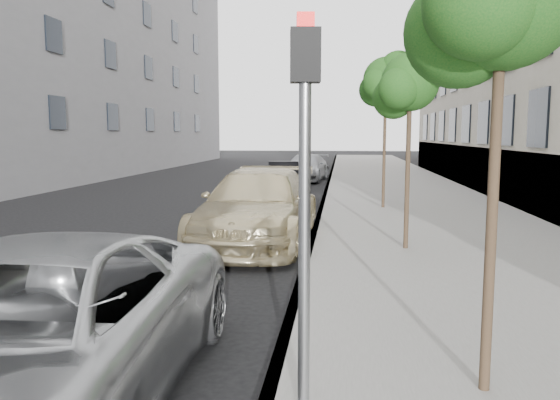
% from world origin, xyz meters
% --- Properties ---
extents(sidewalk, '(6.40, 72.00, 0.14)m').
position_xyz_m(sidewalk, '(4.30, 24.00, 0.07)').
color(sidewalk, gray).
rests_on(sidewalk, ground).
extents(curb, '(0.15, 72.00, 0.14)m').
position_xyz_m(curb, '(1.18, 24.00, 0.07)').
color(curb, '#9E9B93').
rests_on(curb, ground).
extents(tree_mid, '(1.57, 1.37, 4.24)m').
position_xyz_m(tree_mid, '(3.23, 8.00, 3.60)').
color(tree_mid, '#38281C').
rests_on(tree_mid, sidewalk).
extents(tree_far, '(1.78, 1.58, 5.02)m').
position_xyz_m(tree_far, '(3.23, 14.50, 4.28)').
color(tree_far, '#38281C').
rests_on(tree_far, sidewalk).
extents(signal_pole, '(0.26, 0.21, 3.35)m').
position_xyz_m(signal_pole, '(1.53, 0.82, 2.22)').
color(signal_pole, '#939699').
rests_on(signal_pole, sidewalk).
extents(minivan, '(2.72, 5.71, 1.57)m').
position_xyz_m(minivan, '(-0.89, 0.68, 0.79)').
color(minivan, '#ACAFB1').
rests_on(minivan, ground).
extents(suv, '(2.60, 5.97, 1.71)m').
position_xyz_m(suv, '(-0.10, 8.89, 0.85)').
color(suv, beige).
rests_on(suv, ground).
extents(sedan_blue, '(1.87, 3.94, 1.30)m').
position_xyz_m(sedan_blue, '(-0.10, 14.35, 0.65)').
color(sedan_blue, '#101536').
rests_on(sedan_blue, ground).
extents(sedan_black, '(1.94, 4.09, 1.29)m').
position_xyz_m(sedan_black, '(-0.80, 20.99, 0.65)').
color(sedan_black, black).
rests_on(sedan_black, ground).
extents(sedan_rear, '(2.61, 5.15, 1.43)m').
position_xyz_m(sedan_rear, '(-0.10, 26.03, 0.72)').
color(sedan_rear, '#96989D').
rests_on(sedan_rear, ground).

